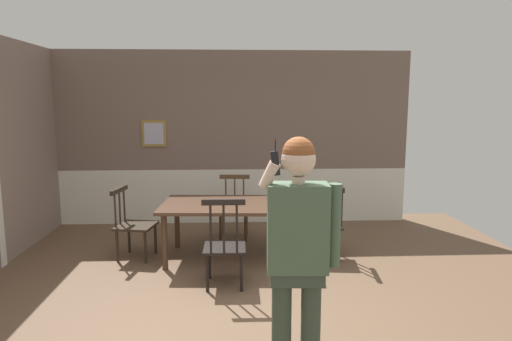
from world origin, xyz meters
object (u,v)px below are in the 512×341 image
(chair_near_window, at_px, (133,224))
(chair_by_doorway, at_px, (327,223))
(chair_at_table_head, at_px, (234,207))
(dining_table, at_px, (230,209))
(chair_opposite_corner, at_px, (225,245))
(person_figure, at_px, (298,244))

(chair_near_window, xyz_separation_m, chair_by_doorway, (2.49, -0.15, 0.02))
(chair_by_doorway, relative_size, chair_at_table_head, 1.06)
(dining_table, bearing_deg, chair_at_table_head, 86.61)
(dining_table, distance_m, chair_opposite_corner, 0.92)
(dining_table, distance_m, chair_by_doorway, 1.26)
(chair_at_table_head, relative_size, chair_opposite_corner, 0.90)
(chair_by_doorway, xyz_separation_m, chair_opposite_corner, (-1.30, -0.83, -0.00))
(chair_opposite_corner, distance_m, person_figure, 1.92)
(dining_table, xyz_separation_m, chair_at_table_head, (0.05, 0.90, -0.20))
(dining_table, xyz_separation_m, chair_by_doorway, (1.24, -0.07, -0.18))
(chair_by_doorway, distance_m, person_figure, 2.74)
(chair_near_window, bearing_deg, dining_table, 96.40)
(chair_by_doorway, height_order, chair_at_table_head, chair_by_doorway)
(chair_at_table_head, bearing_deg, person_figure, 101.66)
(dining_table, bearing_deg, chair_by_doorway, -3.44)
(dining_table, xyz_separation_m, person_figure, (0.50, -2.65, 0.39))
(chair_near_window, bearing_deg, chair_opposite_corner, 60.60)
(chair_near_window, bearing_deg, chair_by_doorway, 96.46)
(chair_at_table_head, bearing_deg, chair_by_doorway, 145.28)
(dining_table, height_order, chair_at_table_head, chair_at_table_head)
(chair_by_doorway, bearing_deg, person_figure, 170.27)
(chair_near_window, relative_size, person_figure, 0.52)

